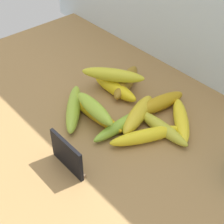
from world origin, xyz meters
The scene contains 14 objects.
counter_top centered at (0.00, 0.00, 1.50)cm, with size 110.00×76.00×3.00cm, color olive.
chalkboard_sign centered at (11.58, -12.37, 6.86)cm, with size 11.00×1.80×8.40cm.
banana_0 centered at (-3.04, 0.32, 4.88)cm, with size 19.82×3.76×3.76cm, color #93B534.
banana_1 centered at (-2.39, 18.80, 5.13)cm, with size 17.13×4.26×4.26cm, color olive.
banana_2 centered at (10.44, 11.21, 5.11)cm, with size 16.90×4.23×4.23cm, color gold.
banana_3 centered at (11.01, 19.06, 5.05)cm, with size 16.08×4.09×4.09cm, color #B98D17.
banana_4 centered at (19.21, 18.33, 4.85)cm, with size 17.13×3.70×3.70cm, color yellow.
banana_5 centered at (17.36, 7.27, 4.75)cm, with size 18.97×3.50×3.50cm, color yellow.
banana_6 centered at (10.26, 6.68, 4.61)cm, with size 20.81×3.23×3.23cm, color #8AB734.
banana_7 centered at (-2.35, 14.41, 4.99)cm, with size 16.24×3.99×3.99cm, color yellow.
banana_8 centered at (17.87, 12.46, 4.64)cm, with size 17.05×3.28×3.28cm, color gold.
banana_9 centered at (3.47, 3.01, 4.64)cm, with size 17.64×3.27×3.27cm, color gold.
banana_10 centered at (3.89, 1.82, 8.14)cm, with size 15.29×3.74×3.74cm, color #9DC337.
banana_11 centered at (-3.60, 14.65, 8.91)cm, with size 18.30×3.84×3.84cm, color gold.
Camera 1 is at (58.28, -39.76, 65.00)cm, focal length 55.64 mm.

